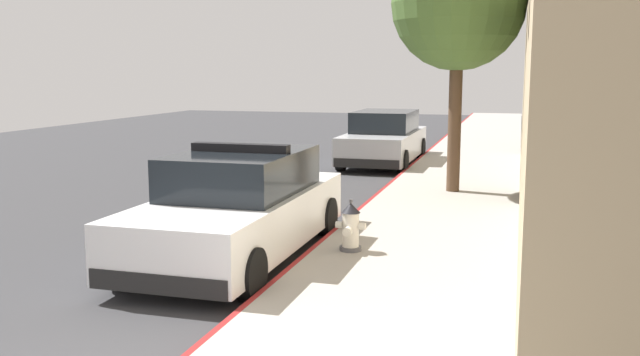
{
  "coord_description": "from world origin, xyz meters",
  "views": [
    {
      "loc": [
        2.83,
        -3.87,
        2.73
      ],
      "look_at": [
        -0.27,
        6.78,
        1.0
      ],
      "focal_mm": 38.73,
      "sensor_mm": 36.0,
      "label": 1
    }
  ],
  "objects_px": {
    "police_cruiser": "(240,208)",
    "parked_car_silver_ahead": "(384,139)",
    "street_tree": "(458,4)",
    "fire_hydrant": "(350,227)"
  },
  "relations": [
    {
      "from": "police_cruiser",
      "to": "parked_car_silver_ahead",
      "type": "bearing_deg",
      "value": 89.68
    },
    {
      "from": "street_tree",
      "to": "parked_car_silver_ahead",
      "type": "bearing_deg",
      "value": 116.63
    },
    {
      "from": "police_cruiser",
      "to": "parked_car_silver_ahead",
      "type": "distance_m",
      "value": 10.77
    },
    {
      "from": "fire_hydrant",
      "to": "street_tree",
      "type": "distance_m",
      "value": 6.66
    },
    {
      "from": "police_cruiser",
      "to": "street_tree",
      "type": "relative_size",
      "value": 0.9
    },
    {
      "from": "parked_car_silver_ahead",
      "to": "fire_hydrant",
      "type": "bearing_deg",
      "value": -81.62
    },
    {
      "from": "parked_car_silver_ahead",
      "to": "fire_hydrant",
      "type": "relative_size",
      "value": 6.37
    },
    {
      "from": "parked_car_silver_ahead",
      "to": "police_cruiser",
      "type": "bearing_deg",
      "value": -90.32
    },
    {
      "from": "fire_hydrant",
      "to": "street_tree",
      "type": "height_order",
      "value": "street_tree"
    },
    {
      "from": "fire_hydrant",
      "to": "police_cruiser",
      "type": "bearing_deg",
      "value": -169.91
    }
  ]
}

